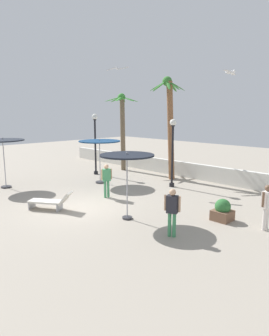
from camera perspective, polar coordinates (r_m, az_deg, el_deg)
ground_plane at (r=13.54m, az=-9.02°, el=-7.42°), size 56.00×56.00×0.00m
boundary_wall at (r=19.34m, az=11.67°, el=-0.65°), size 25.20×0.30×0.95m
patio_umbrella_0 at (r=17.78m, az=-6.53°, el=4.41°), size 2.38×2.38×2.60m
patio_umbrella_1 at (r=17.98m, az=-23.30°, el=4.08°), size 2.23×2.23×2.77m
patio_umbrella_2 at (r=11.55m, az=-1.41°, el=1.72°), size 2.07×2.07×2.63m
palm_tree_0 at (r=18.90m, az=6.55°, el=9.28°), size 2.14×2.14×6.21m
palm_tree_1 at (r=21.75m, az=-2.27°, el=8.26°), size 2.39×2.20×5.39m
lamp_post_0 at (r=20.34m, az=-7.34°, el=5.74°), size 0.38×0.38×3.99m
lamp_post_1 at (r=16.88m, az=7.10°, el=4.08°), size 0.36×0.36×3.73m
lounge_chair_1 at (r=13.56m, az=-15.32°, el=-5.95°), size 1.88×1.49×0.83m
guest_0 at (r=11.69m, az=23.43°, el=-5.99°), size 0.30×0.55×1.63m
guest_1 at (r=14.83m, az=-5.24°, el=-1.79°), size 0.36×0.53×1.64m
guest_2 at (r=10.24m, az=7.04°, el=-7.41°), size 0.52×0.37×1.64m
seagull_0 at (r=17.95m, az=-3.20°, el=18.01°), size 1.19×0.75×0.18m
seagull_1 at (r=12.32m, az=17.36°, el=16.71°), size 0.43×1.26×0.14m
planter at (r=12.32m, az=16.07°, el=-7.65°), size 0.70×0.70×0.85m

